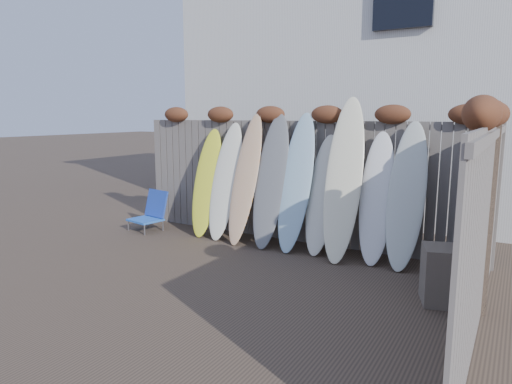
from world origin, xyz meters
The scene contains 16 objects.
ground centered at (0.00, 0.00, 0.00)m, with size 80.00×80.00×0.00m, color #493A2D.
back_fence centered at (0.06, 2.39, 1.18)m, with size 6.05×0.28×2.24m.
right_fence centered at (2.99, 0.25, 1.14)m, with size 0.28×4.40×2.24m.
house centered at (0.50, 6.50, 3.20)m, with size 8.50×5.50×6.33m.
beach_chair centered at (-2.57, 1.76, 0.33)m, with size 0.63×0.66×0.72m.
wooden_crate centered at (2.66, 0.90, 0.32)m, with size 0.56×0.46×0.65m, color brown.
lattice_panel centered at (2.85, 1.37, 1.00)m, with size 0.06×1.34×2.01m, color #372D21.
surfboard_0 centered at (-1.46, 2.00, 0.93)m, with size 0.50×0.07×1.93m, color yellow.
surfboard_1 centered at (-1.06, 2.00, 0.99)m, with size 0.53×0.07×2.05m, color white.
surfboard_2 centered at (-0.62, 1.93, 1.06)m, with size 0.46×0.07×2.21m, color #EFCE83.
surfboard_3 centered at (-0.17, 1.96, 1.06)m, with size 0.53×0.07×2.21m, color slate.
surfboard_4 centered at (0.27, 1.97, 1.07)m, with size 0.51×0.07×2.23m, color #9CC3DA.
surfboard_5 centered at (0.69, 2.01, 0.90)m, with size 0.47×0.07×1.88m, color silver.
surfboard_6 centered at (1.06, 1.89, 1.18)m, with size 0.54×0.07×2.47m, color #FBF4CD.
surfboard_7 centered at (1.53, 1.99, 0.93)m, with size 0.48×0.07×1.94m, color white.
surfboard_8 centered at (1.94, 1.96, 1.01)m, with size 0.51×0.07×2.10m, color silver.
Camera 1 is at (3.24, -4.37, 2.09)m, focal length 32.00 mm.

